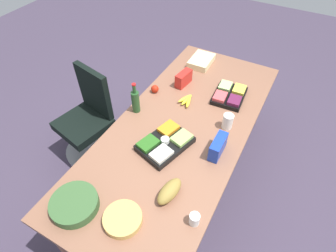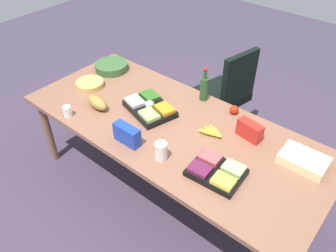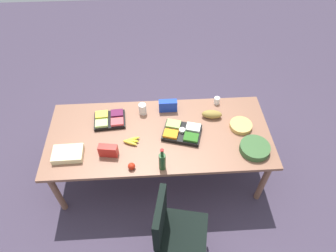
% 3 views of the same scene
% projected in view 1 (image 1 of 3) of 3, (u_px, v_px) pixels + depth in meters
% --- Properties ---
extents(ground_plane, '(10.00, 10.00, 0.00)m').
position_uv_depth(ground_plane, '(179.00, 176.00, 2.96)').
color(ground_plane, '#40364A').
extents(conference_table, '(2.55, 1.10, 0.77)m').
position_uv_depth(conference_table, '(182.00, 132.00, 2.45)').
color(conference_table, brown).
rests_on(conference_table, ground).
extents(office_chair, '(0.57, 0.57, 1.02)m').
position_uv_depth(office_chair, '(89.00, 125.00, 2.94)').
color(office_chair, gray).
rests_on(office_chair, ground).
extents(sheet_cake, '(0.32, 0.23, 0.07)m').
position_uv_depth(sheet_cake, '(201.00, 61.00, 3.06)').
color(sheet_cake, beige).
rests_on(sheet_cake, conference_table).
extents(chip_bowl, '(0.29, 0.29, 0.05)m').
position_uv_depth(chip_bowl, '(123.00, 219.00, 1.79)').
color(chip_bowl, tan).
rests_on(chip_bowl, conference_table).
extents(mayo_jar, '(0.11, 0.11, 0.14)m').
position_uv_depth(mayo_jar, '(228.00, 121.00, 2.35)').
color(mayo_jar, white).
rests_on(mayo_jar, conference_table).
extents(paper_cup, '(0.08, 0.08, 0.09)m').
position_uv_depth(paper_cup, '(194.00, 219.00, 1.77)').
color(paper_cup, white).
rests_on(paper_cup, conference_table).
extents(veggie_tray, '(0.49, 0.40, 0.09)m').
position_uv_depth(veggie_tray, '(165.00, 143.00, 2.23)').
color(veggie_tray, black).
rests_on(veggie_tray, conference_table).
extents(banana_bunch, '(0.20, 0.14, 0.04)m').
position_uv_depth(banana_bunch, '(187.00, 100.00, 2.61)').
color(banana_bunch, gold).
rests_on(banana_bunch, conference_table).
extents(wine_bottle, '(0.09, 0.09, 0.31)m').
position_uv_depth(wine_bottle, '(136.00, 101.00, 2.46)').
color(wine_bottle, '#234B24').
rests_on(wine_bottle, conference_table).
extents(chip_bag_red, '(0.21, 0.11, 0.14)m').
position_uv_depth(chip_bag_red, '(184.00, 79.00, 2.77)').
color(chip_bag_red, red).
rests_on(chip_bag_red, conference_table).
extents(apple_red, '(0.09, 0.09, 0.08)m').
position_uv_depth(apple_red, '(155.00, 89.00, 2.71)').
color(apple_red, red).
rests_on(apple_red, conference_table).
extents(fruit_platter, '(0.38, 0.31, 0.07)m').
position_uv_depth(fruit_platter, '(229.00, 95.00, 2.65)').
color(fruit_platter, black).
rests_on(fruit_platter, conference_table).
extents(bread_loaf, '(0.25, 0.14, 0.10)m').
position_uv_depth(bread_loaf, '(169.00, 191.00, 1.90)').
color(bread_loaf, olive).
rests_on(bread_loaf, conference_table).
extents(salad_bowl, '(0.38, 0.38, 0.07)m').
position_uv_depth(salad_bowl, '(75.00, 204.00, 1.85)').
color(salad_bowl, '#385D31').
rests_on(salad_bowl, conference_table).
extents(chip_bag_blue, '(0.22, 0.08, 0.15)m').
position_uv_depth(chip_bag_blue, '(218.00, 147.00, 2.15)').
color(chip_bag_blue, '#193BB0').
rests_on(chip_bag_blue, conference_table).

